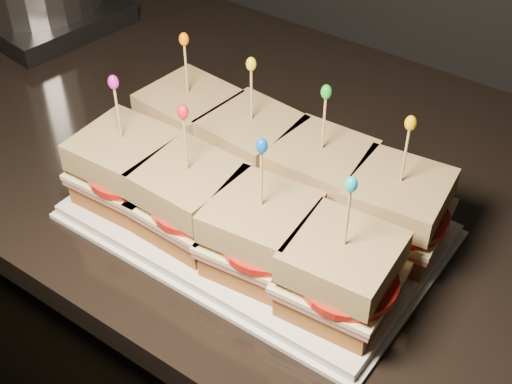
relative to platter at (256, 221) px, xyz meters
The scene contains 60 objects.
granite_slab 0.29m from the platter, 26.75° to the left, with size 2.67×0.69×0.04m, color black.
platter is the anchor object (origin of this frame).
platter_rim 0.01m from the platter, ahead, with size 0.43×0.27×0.01m, color white.
sandwich_0_bread_bot 0.16m from the platter, 158.21° to the left, with size 0.10×0.10×0.03m, color brown.
sandwich_0_ham 0.16m from the platter, 158.21° to the left, with size 0.11×0.11×0.01m, color #B46058.
sandwich_0_cheese 0.17m from the platter, 158.21° to the left, with size 0.11×0.11×0.01m, color beige.
sandwich_0_tomato 0.16m from the platter, 158.65° to the left, with size 0.10×0.10×0.01m, color red.
sandwich_0_bread_top 0.18m from the platter, 158.21° to the left, with size 0.10×0.10×0.03m, color #5D3011.
sandwich_0_pick 0.20m from the platter, 158.21° to the left, with size 0.00×0.00×0.09m, color tan.
sandwich_0_frill 0.23m from the platter, 158.21° to the left, with size 0.01×0.01×0.02m, color orange.
sandwich_1_bread_bot 0.08m from the platter, 129.82° to the left, with size 0.10×0.10×0.03m, color brown.
sandwich_1_ham 0.09m from the platter, 129.82° to the left, with size 0.11×0.11×0.01m, color #B46058.
sandwich_1_cheese 0.09m from the platter, 129.82° to the left, with size 0.11×0.11×0.01m, color beige.
sandwich_1_tomato 0.09m from the platter, 125.07° to the left, with size 0.10×0.10×0.01m, color red.
sandwich_1_bread_top 0.11m from the platter, 129.82° to the left, with size 0.10×0.10×0.03m, color #5D3011.
sandwich_1_pick 0.15m from the platter, 129.82° to the left, with size 0.00×0.00×0.09m, color tan.
sandwich_1_frill 0.19m from the platter, 129.82° to the left, with size 0.01×0.01×0.02m, color yellow.
sandwich_2_bread_bot 0.08m from the platter, 50.18° to the left, with size 0.10×0.10×0.03m, color brown.
sandwich_2_ham 0.09m from the platter, 50.18° to the left, with size 0.11×0.11×0.01m, color #B46058.
sandwich_2_cheese 0.09m from the platter, 50.18° to the left, with size 0.11×0.11×0.01m, color beige.
sandwich_2_tomato 0.10m from the platter, 40.92° to the left, with size 0.10×0.10×0.01m, color red.
sandwich_2_bread_top 0.11m from the platter, 50.18° to the left, with size 0.10×0.10×0.03m, color #5D3011.
sandwich_2_pick 0.15m from the platter, 50.18° to the left, with size 0.00×0.00×0.09m, color tan.
sandwich_2_frill 0.19m from the platter, 50.18° to the left, with size 0.01×0.01×0.02m, color green.
sandwich_3_bread_bot 0.16m from the platter, 21.79° to the left, with size 0.10×0.10×0.03m, color brown.
sandwich_3_ham 0.16m from the platter, 21.79° to the left, with size 0.11×0.11×0.01m, color #B46058.
sandwich_3_cheese 0.17m from the platter, 21.79° to the left, with size 0.11×0.11×0.01m, color beige.
sandwich_3_tomato 0.18m from the platter, 18.38° to the left, with size 0.10×0.10×0.01m, color red.
sandwich_3_bread_top 0.18m from the platter, 21.79° to the left, with size 0.10×0.10×0.03m, color #5D3011.
sandwich_3_pick 0.20m from the platter, 21.79° to the left, with size 0.00×0.00×0.09m, color tan.
sandwich_3_frill 0.23m from the platter, 21.79° to the left, with size 0.01×0.01×0.02m, color #ECAC03.
sandwich_4_bread_bot 0.16m from the platter, 158.21° to the right, with size 0.10×0.10×0.03m, color brown.
sandwich_4_ham 0.16m from the platter, 158.21° to the right, with size 0.11×0.11×0.01m, color #B46058.
sandwich_4_cheese 0.17m from the platter, 158.21° to the right, with size 0.11×0.11×0.01m, color beige.
sandwich_4_tomato 0.16m from the platter, 154.39° to the right, with size 0.10×0.10×0.01m, color red.
sandwich_4_bread_top 0.18m from the platter, 158.21° to the right, with size 0.10×0.10×0.03m, color #5D3011.
sandwich_4_pick 0.20m from the platter, 158.21° to the right, with size 0.00×0.00×0.09m, color tan.
sandwich_4_frill 0.23m from the platter, 158.21° to the right, with size 0.01×0.01×0.02m, color #D413C0.
sandwich_5_bread_bot 0.08m from the platter, 129.82° to the right, with size 0.10×0.10×0.03m, color brown.
sandwich_5_ham 0.09m from the platter, 129.82° to the right, with size 0.11×0.11×0.01m, color #B46058.
sandwich_5_cheese 0.09m from the platter, 129.82° to the right, with size 0.11×0.11×0.01m, color beige.
sandwich_5_tomato 0.09m from the platter, 119.80° to the right, with size 0.10×0.10×0.01m, color red.
sandwich_5_bread_top 0.11m from the platter, 129.82° to the right, with size 0.10×0.10×0.03m, color #5D3011.
sandwich_5_pick 0.15m from the platter, 129.82° to the right, with size 0.00×0.00×0.09m, color tan.
sandwich_5_frill 0.19m from the platter, 129.82° to the right, with size 0.01×0.01×0.02m, color red.
sandwich_6_bread_bot 0.08m from the platter, 50.18° to the right, with size 0.10×0.10×0.03m, color brown.
sandwich_6_ham 0.09m from the platter, 50.18° to the right, with size 0.11×0.11×0.01m, color #B46058.
sandwich_6_cheese 0.09m from the platter, 50.18° to the right, with size 0.11×0.11×0.01m, color beige.
sandwich_6_tomato 0.11m from the platter, 46.74° to the right, with size 0.10×0.10×0.01m, color red.
sandwich_6_bread_top 0.11m from the platter, 50.18° to the right, with size 0.10×0.10×0.03m, color #5D3011.
sandwich_6_pick 0.15m from the platter, 50.18° to the right, with size 0.00×0.00×0.09m, color tan.
sandwich_6_frill 0.19m from the platter, 50.18° to the right, with size 0.01×0.01×0.02m, color blue.
sandwich_7_bread_bot 0.16m from the platter, 21.79° to the right, with size 0.10×0.10×0.03m, color brown.
sandwich_7_ham 0.16m from the platter, 21.79° to the right, with size 0.11×0.11×0.01m, color #B46058.
sandwich_7_cheese 0.17m from the platter, 21.79° to the right, with size 0.11×0.11×0.01m, color beige.
sandwich_7_tomato 0.18m from the platter, 22.16° to the right, with size 0.10×0.10×0.01m, color red.
sandwich_7_bread_top 0.18m from the platter, 21.79° to the right, with size 0.10×0.10×0.03m, color #5D3011.
sandwich_7_pick 0.20m from the platter, 21.79° to the right, with size 0.00×0.00×0.09m, color tan.
sandwich_7_frill 0.23m from the platter, 21.79° to the right, with size 0.01×0.01×0.02m, color #07B3C4.
appliance_base 0.66m from the platter, 161.19° to the left, with size 0.27×0.23×0.03m, color #262628.
Camera 1 is at (0.35, 1.03, 1.47)m, focal length 50.00 mm.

